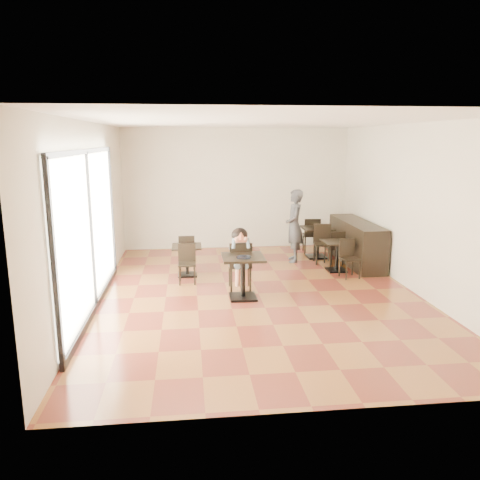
{
  "coord_description": "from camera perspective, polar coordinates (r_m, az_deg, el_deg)",
  "views": [
    {
      "loc": [
        -1.3,
        -8.45,
        2.89
      ],
      "look_at": [
        -0.33,
        0.27,
        1.0
      ],
      "focal_mm": 35.0,
      "sensor_mm": 36.0,
      "label": 1
    }
  ],
  "objects": [
    {
      "name": "chair_back_a",
      "position": [
        12.3,
        8.66,
        0.6
      ],
      "size": [
        0.45,
        0.45,
        0.91
      ],
      "primitive_type": null,
      "rotation": [
        0.0,
        0.0,
        3.04
      ],
      "color": "black",
      "rests_on": "floor"
    },
    {
      "name": "chair_back_b",
      "position": [
        11.26,
        10.1,
        -0.52
      ],
      "size": [
        0.45,
        0.45,
        0.91
      ],
      "primitive_type": null,
      "rotation": [
        0.0,
        0.0,
        -0.1
      ],
      "color": "black",
      "rests_on": "floor"
    },
    {
      "name": "wall_left",
      "position": [
        8.72,
        -17.57,
        3.07
      ],
      "size": [
        0.01,
        8.0,
        3.2
      ],
      "primitive_type": "cube",
      "color": "silver",
      "rests_on": "floor"
    },
    {
      "name": "wall_front",
      "position": [
        4.81,
        9.59,
        -3.54
      ],
      "size": [
        6.0,
        0.01,
        3.2
      ],
      "primitive_type": "cube",
      "color": "silver",
      "rests_on": "floor"
    },
    {
      "name": "child",
      "position": [
        9.12,
        -0.04,
        -2.34
      ],
      "size": [
        0.43,
        0.61,
        1.22
      ],
      "primitive_type": null,
      "color": "slate",
      "rests_on": "child_chair"
    },
    {
      "name": "pizza_slice",
      "position": [
        8.83,
        0.1,
        0.15
      ],
      "size": [
        0.28,
        0.22,
        0.07
      ],
      "primitive_type": null,
      "color": "tan",
      "rests_on": "child"
    },
    {
      "name": "child_table",
      "position": [
        8.65,
        0.37,
        -4.57
      ],
      "size": [
        0.76,
        0.76,
        0.8
      ],
      "primitive_type": null,
      "color": "black",
      "rests_on": "floor"
    },
    {
      "name": "cafe_table_left",
      "position": [
        10.16,
        -6.47,
        -2.52
      ],
      "size": [
        0.64,
        0.64,
        0.66
      ],
      "primitive_type": null,
      "rotation": [
        0.0,
        0.0,
        -0.02
      ],
      "color": "black",
      "rests_on": "floor"
    },
    {
      "name": "cafe_table_mid",
      "position": [
        10.68,
        11.72,
        -1.93
      ],
      "size": [
        0.73,
        0.73,
        0.68
      ],
      "primitive_type": null,
      "rotation": [
        0.0,
        0.0,
        0.16
      ],
      "color": "black",
      "rests_on": "floor"
    },
    {
      "name": "ceiling",
      "position": [
        8.56,
        2.45,
        14.22
      ],
      "size": [
        6.0,
        8.0,
        0.01
      ],
      "primitive_type": "cube",
      "color": "white",
      "rests_on": "floor"
    },
    {
      "name": "child_chair",
      "position": [
        9.15,
        -0.03,
        -3.1
      ],
      "size": [
        0.43,
        0.43,
        0.97
      ],
      "primitive_type": null,
      "rotation": [
        0.0,
        0.0,
        3.14
      ],
      "color": "black",
      "rests_on": "floor"
    },
    {
      "name": "adult_patron",
      "position": [
        11.25,
        6.64,
        1.73
      ],
      "size": [
        0.48,
        0.67,
        1.74
      ],
      "primitive_type": "imported",
      "rotation": [
        0.0,
        0.0,
        -1.67
      ],
      "color": "#3E3E44",
      "rests_on": "floor"
    },
    {
      "name": "chair_mid_a",
      "position": [
        11.2,
        11.4,
        -0.9
      ],
      "size": [
        0.42,
        0.42,
        0.82
      ],
      "primitive_type": null,
      "rotation": [
        0.0,
        0.0,
        3.3
      ],
      "color": "black",
      "rests_on": "floor"
    },
    {
      "name": "chair_left_a",
      "position": [
        10.68,
        -6.48,
        -1.43
      ],
      "size": [
        0.36,
        0.36,
        0.79
      ],
      "primitive_type": null,
      "rotation": [
        0.0,
        0.0,
        3.12
      ],
      "color": "black",
      "rests_on": "floor"
    },
    {
      "name": "chair_mid_b",
      "position": [
        10.19,
        13.26,
        -2.28
      ],
      "size": [
        0.42,
        0.42,
        0.82
      ],
      "primitive_type": null,
      "rotation": [
        0.0,
        0.0,
        0.16
      ],
      "color": "black",
      "rests_on": "floor"
    },
    {
      "name": "floor",
      "position": [
        9.03,
        2.27,
        -6.53
      ],
      "size": [
        6.0,
        8.0,
        0.01
      ],
      "primitive_type": "cube",
      "color": "brown",
      "rests_on": "ground"
    },
    {
      "name": "wall_back",
      "position": [
        12.59,
        -0.42,
        6.26
      ],
      "size": [
        6.0,
        0.01,
        3.2
      ],
      "primitive_type": "cube",
      "color": "silver",
      "rests_on": "floor"
    },
    {
      "name": "wall_right",
      "position": [
        9.57,
        20.44,
        3.64
      ],
      "size": [
        0.01,
        8.0,
        3.2
      ],
      "primitive_type": "cube",
      "color": "silver",
      "rests_on": "floor"
    },
    {
      "name": "storefront_window",
      "position": [
        8.26,
        -17.92,
        1.17
      ],
      "size": [
        0.04,
        4.5,
        2.6
      ],
      "primitive_type": "cube",
      "color": "white",
      "rests_on": "floor"
    },
    {
      "name": "chair_left_b",
      "position": [
        9.62,
        -6.48,
        -2.95
      ],
      "size": [
        0.36,
        0.36,
        0.79
      ],
      "primitive_type": null,
      "rotation": [
        0.0,
        0.0,
        -0.02
      ],
      "color": "black",
      "rests_on": "floor"
    },
    {
      "name": "service_counter",
      "position": [
        11.43,
        14.0,
        -0.29
      ],
      "size": [
        0.6,
        2.4,
        1.0
      ],
      "primitive_type": "cube",
      "color": "black",
      "rests_on": "floor"
    },
    {
      "name": "cafe_table_back",
      "position": [
        11.8,
        9.33,
        -0.3
      ],
      "size": [
        0.79,
        0.79,
        0.76
      ],
      "primitive_type": null,
      "rotation": [
        0.0,
        0.0,
        -0.1
      ],
      "color": "black",
      "rests_on": "floor"
    },
    {
      "name": "plate",
      "position": [
        8.44,
        0.45,
        -2.1
      ],
      "size": [
        0.27,
        0.27,
        0.02
      ],
      "primitive_type": "cylinder",
      "color": "black",
      "rests_on": "child_table"
    }
  ]
}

